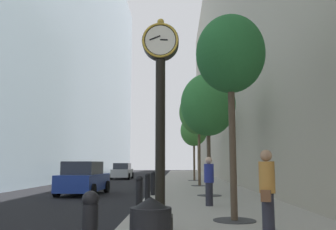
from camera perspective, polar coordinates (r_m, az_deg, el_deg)
ground_plane at (r=28.47m, az=-1.35°, el=-11.13°), size 110.00×110.00×0.00m
sidewalk_right at (r=31.46m, az=4.01°, el=-10.68°), size 5.48×80.00×0.14m
building_block_left at (r=37.46m, az=-21.65°, el=15.91°), size 9.00×80.00×32.76m
building_block_right at (r=34.67m, az=16.13°, el=12.59°), size 9.00×80.00×27.12m
street_clock at (r=7.82m, az=-1.26°, el=0.77°), size 0.84×0.55×4.81m
bollard_third at (r=10.64m, az=-4.73°, el=-12.66°), size 0.22×0.22×1.11m
bollard_fourth at (r=13.58m, az=-3.36°, el=-11.63°), size 0.22×0.22×1.11m
bollard_fifth at (r=16.52m, az=-2.48°, el=-10.97°), size 0.22×0.22×1.11m
bollard_sixth at (r=19.47m, az=-1.87°, el=-10.51°), size 0.22×0.22×1.11m
street_tree_near at (r=9.84m, az=10.15°, el=9.52°), size 1.88×1.88×5.53m
street_tree_mid_near at (r=16.61m, az=6.55°, el=1.66°), size 2.59×2.59×5.72m
street_tree_mid_far at (r=23.64m, az=5.05°, el=0.43°), size 2.64×2.64×6.42m
street_tree_far at (r=30.54m, az=4.26°, el=-2.61°), size 2.34×2.34×5.64m
pedestrian_walking at (r=7.94m, az=15.92°, el=-11.45°), size 0.45×0.52×1.76m
pedestrian_by_clock at (r=12.49m, az=6.72°, el=-10.47°), size 0.48×0.48×1.69m
car_blue_near at (r=18.82m, az=-13.64°, el=-10.08°), size 2.10×4.18×1.70m
car_silver_mid at (r=36.95m, az=-7.46°, el=-9.10°), size 2.00×4.72×1.62m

